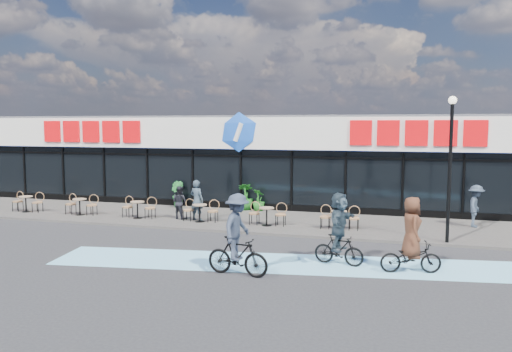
# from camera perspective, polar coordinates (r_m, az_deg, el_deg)

# --- Properties ---
(ground) EXTENTS (120.00, 120.00, 0.00)m
(ground) POSITION_cam_1_polar(r_m,az_deg,el_deg) (17.89, -8.56, -7.62)
(ground) COLOR #28282B
(ground) RESTS_ON ground
(sidewalk) EXTENTS (44.00, 5.00, 0.10)m
(sidewalk) POSITION_cam_1_polar(r_m,az_deg,el_deg) (21.96, -3.70, -4.90)
(sidewalk) COLOR #524F49
(sidewalk) RESTS_ON ground
(bike_lane) EXTENTS (14.17, 4.13, 0.01)m
(bike_lane) POSITION_cam_1_polar(r_m,az_deg,el_deg) (15.26, 3.05, -9.92)
(bike_lane) COLOR #7CC8EB
(bike_lane) RESTS_ON ground
(building) EXTENTS (30.60, 6.57, 4.75)m
(building) POSITION_cam_1_polar(r_m,az_deg,el_deg) (26.81, 0.15, 2.01)
(building) COLOR black
(building) RESTS_ON ground
(lamp_post) EXTENTS (0.28, 0.28, 5.02)m
(lamp_post) POSITION_cam_1_polar(r_m,az_deg,el_deg) (18.24, 21.33, 2.13)
(lamp_post) COLOR black
(lamp_post) RESTS_ON sidewalk
(bistro_set_1) EXTENTS (1.54, 0.62, 0.90)m
(bistro_set_1) POSITION_cam_1_polar(r_m,az_deg,el_deg) (25.68, -24.68, -2.71)
(bistro_set_1) COLOR tan
(bistro_set_1) RESTS_ON sidewalk
(bistro_set_2) EXTENTS (1.54, 0.62, 0.90)m
(bistro_set_2) POSITION_cam_1_polar(r_m,az_deg,el_deg) (23.90, -19.37, -3.10)
(bistro_set_2) COLOR tan
(bistro_set_2) RESTS_ON sidewalk
(bistro_set_3) EXTENTS (1.54, 0.62, 0.90)m
(bistro_set_3) POSITION_cam_1_polar(r_m,az_deg,el_deg) (22.37, -13.27, -3.53)
(bistro_set_3) COLOR tan
(bistro_set_3) RESTS_ON sidewalk
(bistro_set_4) EXTENTS (1.54, 0.62, 0.90)m
(bistro_set_4) POSITION_cam_1_polar(r_m,az_deg,el_deg) (21.12, -6.36, -3.96)
(bistro_set_4) COLOR tan
(bistro_set_4) RESTS_ON sidewalk
(bistro_set_5) EXTENTS (1.54, 0.62, 0.90)m
(bistro_set_5) POSITION_cam_1_polar(r_m,az_deg,el_deg) (20.22, 1.30, -4.37)
(bistro_set_5) COLOR tan
(bistro_set_5) RESTS_ON sidewalk
(bistro_set_6) EXTENTS (1.54, 0.62, 0.90)m
(bistro_set_6) POSITION_cam_1_polar(r_m,az_deg,el_deg) (19.71, 9.52, -4.72)
(bistro_set_6) COLOR tan
(bistro_set_6) RESTS_ON sidewalk
(potted_plant_left) EXTENTS (0.89, 0.85, 1.28)m
(potted_plant_left) POSITION_cam_1_polar(r_m,az_deg,el_deg) (24.89, -8.98, -2.06)
(potted_plant_left) COLOR #195923
(potted_plant_left) RESTS_ON sidewalk
(potted_plant_mid) EXTENTS (0.79, 0.79, 1.02)m
(potted_plant_mid) POSITION_cam_1_polar(r_m,az_deg,el_deg) (23.56, 0.30, -2.76)
(potted_plant_mid) COLOR #1E641C
(potted_plant_mid) RESTS_ON sidewalk
(potted_plant_right) EXTENTS (0.84, 0.84, 1.27)m
(potted_plant_right) POSITION_cam_1_polar(r_m,az_deg,el_deg) (23.84, -1.17, -2.36)
(potted_plant_right) COLOR #1C631C
(potted_plant_right) RESTS_ON sidewalk
(patron_left) EXTENTS (0.71, 0.55, 1.73)m
(patron_left) POSITION_cam_1_polar(r_m,az_deg,el_deg) (21.33, -6.78, -2.76)
(patron_left) COLOR #303F4B
(patron_left) RESTS_ON sidewalk
(patron_right) EXTENTS (0.82, 0.72, 1.43)m
(patron_right) POSITION_cam_1_polar(r_m,az_deg,el_deg) (21.76, -8.72, -3.01)
(patron_right) COLOR black
(patron_right) RESTS_ON sidewalk
(pedestrian_b) EXTENTS (0.85, 1.20, 1.69)m
(pedestrian_b) POSITION_cam_1_polar(r_m,az_deg,el_deg) (21.62, 23.83, -3.16)
(pedestrian_b) COLOR #303D4C
(pedestrian_b) RESTS_ON sidewalk
(cyclist_a) EXTENTS (1.58, 1.67, 2.18)m
(cyclist_a) POSITION_cam_1_polar(r_m,az_deg,el_deg) (15.03, 9.48, -6.09)
(cyclist_a) COLOR black
(cyclist_a) RESTS_ON ground
(cyclist_b) EXTENTS (1.78, 0.95, 2.17)m
(cyclist_b) POSITION_cam_1_polar(r_m,az_deg,el_deg) (14.74, 17.30, -7.36)
(cyclist_b) COLOR black
(cyclist_b) RESTS_ON ground
(cyclist_c) EXTENTS (1.87, 1.27, 2.29)m
(cyclist_c) POSITION_cam_1_polar(r_m,az_deg,el_deg) (13.82, -2.14, -7.19)
(cyclist_c) COLOR black
(cyclist_c) RESTS_ON ground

